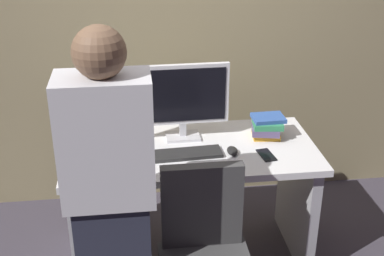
{
  "coord_description": "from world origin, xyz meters",
  "views": [
    {
      "loc": [
        -0.32,
        -2.63,
        2.13
      ],
      "look_at": [
        0.0,
        -0.05,
        0.91
      ],
      "focal_mm": 48.72,
      "sensor_mm": 36.0,
      "label": 1
    }
  ],
  "objects_px": {
    "person_at_desk": "(111,201)",
    "book_stack": "(267,127)",
    "monitor": "(183,98)",
    "cell_phone": "(266,155)",
    "cup_by_monitor": "(116,131)",
    "desk": "(191,183)",
    "mouse": "(232,151)",
    "keyboard": "(183,154)",
    "cup_near_keyboard": "(113,154)"
  },
  "relations": [
    {
      "from": "person_at_desk",
      "to": "monitor",
      "type": "height_order",
      "value": "person_at_desk"
    },
    {
      "from": "keyboard",
      "to": "mouse",
      "type": "xyz_separation_m",
      "value": [
        0.28,
        -0.01,
        0.01
      ]
    },
    {
      "from": "book_stack",
      "to": "person_at_desk",
      "type": "bearing_deg",
      "value": -141.76
    },
    {
      "from": "mouse",
      "to": "book_stack",
      "type": "relative_size",
      "value": 0.49
    },
    {
      "from": "person_at_desk",
      "to": "cup_by_monitor",
      "type": "distance_m",
      "value": 0.81
    },
    {
      "from": "person_at_desk",
      "to": "cup_by_monitor",
      "type": "height_order",
      "value": "person_at_desk"
    },
    {
      "from": "keyboard",
      "to": "cell_phone",
      "type": "height_order",
      "value": "keyboard"
    },
    {
      "from": "keyboard",
      "to": "book_stack",
      "type": "xyz_separation_m",
      "value": [
        0.52,
        0.17,
        0.06
      ]
    },
    {
      "from": "desk",
      "to": "cell_phone",
      "type": "distance_m",
      "value": 0.49
    },
    {
      "from": "person_at_desk",
      "to": "mouse",
      "type": "height_order",
      "value": "person_at_desk"
    },
    {
      "from": "monitor",
      "to": "cup_by_monitor",
      "type": "xyz_separation_m",
      "value": [
        -0.39,
        0.05,
        -0.22
      ]
    },
    {
      "from": "desk",
      "to": "book_stack",
      "type": "distance_m",
      "value": 0.56
    },
    {
      "from": "person_at_desk",
      "to": "mouse",
      "type": "bearing_deg",
      "value": 38.69
    },
    {
      "from": "cup_near_keyboard",
      "to": "book_stack",
      "type": "xyz_separation_m",
      "value": [
        0.9,
        0.2,
        0.02
      ]
    },
    {
      "from": "keyboard",
      "to": "cup_by_monitor",
      "type": "xyz_separation_m",
      "value": [
        -0.37,
        0.27,
        0.03
      ]
    },
    {
      "from": "person_at_desk",
      "to": "book_stack",
      "type": "distance_m",
      "value": 1.15
    },
    {
      "from": "keyboard",
      "to": "person_at_desk",
      "type": "bearing_deg",
      "value": -128.97
    },
    {
      "from": "person_at_desk",
      "to": "cell_phone",
      "type": "relative_size",
      "value": 11.38
    },
    {
      "from": "desk",
      "to": "cup_by_monitor",
      "type": "height_order",
      "value": "cup_by_monitor"
    },
    {
      "from": "keyboard",
      "to": "mouse",
      "type": "relative_size",
      "value": 4.3
    },
    {
      "from": "book_stack",
      "to": "keyboard",
      "type": "bearing_deg",
      "value": -161.39
    },
    {
      "from": "mouse",
      "to": "book_stack",
      "type": "height_order",
      "value": "book_stack"
    },
    {
      "from": "monitor",
      "to": "cup_by_monitor",
      "type": "relative_size",
      "value": 6.52
    },
    {
      "from": "book_stack",
      "to": "cell_phone",
      "type": "relative_size",
      "value": 1.43
    },
    {
      "from": "monitor",
      "to": "mouse",
      "type": "height_order",
      "value": "monitor"
    },
    {
      "from": "person_at_desk",
      "to": "book_stack",
      "type": "xyz_separation_m",
      "value": [
        0.9,
        0.71,
        -0.01
      ]
    },
    {
      "from": "monitor",
      "to": "cup_near_keyboard",
      "type": "bearing_deg",
      "value": -147.83
    },
    {
      "from": "mouse",
      "to": "cell_phone",
      "type": "bearing_deg",
      "value": -14.93
    },
    {
      "from": "desk",
      "to": "cell_phone",
      "type": "bearing_deg",
      "value": -19.51
    },
    {
      "from": "cup_near_keyboard",
      "to": "book_stack",
      "type": "relative_size",
      "value": 0.5
    },
    {
      "from": "desk",
      "to": "person_at_desk",
      "type": "bearing_deg",
      "value": -125.12
    },
    {
      "from": "monitor",
      "to": "cup_by_monitor",
      "type": "distance_m",
      "value": 0.45
    },
    {
      "from": "desk",
      "to": "person_at_desk",
      "type": "height_order",
      "value": "person_at_desk"
    },
    {
      "from": "monitor",
      "to": "mouse",
      "type": "distance_m",
      "value": 0.42
    },
    {
      "from": "monitor",
      "to": "cup_near_keyboard",
      "type": "height_order",
      "value": "monitor"
    },
    {
      "from": "monitor",
      "to": "cell_phone",
      "type": "height_order",
      "value": "monitor"
    },
    {
      "from": "desk",
      "to": "cup_near_keyboard",
      "type": "relative_size",
      "value": 14.07
    },
    {
      "from": "person_at_desk",
      "to": "mouse",
      "type": "relative_size",
      "value": 16.39
    },
    {
      "from": "cup_near_keyboard",
      "to": "cell_phone",
      "type": "relative_size",
      "value": 0.71
    },
    {
      "from": "cup_near_keyboard",
      "to": "cell_phone",
      "type": "height_order",
      "value": "cup_near_keyboard"
    },
    {
      "from": "desk",
      "to": "mouse",
      "type": "distance_m",
      "value": 0.35
    },
    {
      "from": "mouse",
      "to": "cup_by_monitor",
      "type": "relative_size",
      "value": 1.21
    },
    {
      "from": "cup_near_keyboard",
      "to": "cell_phone",
      "type": "distance_m",
      "value": 0.85
    },
    {
      "from": "person_at_desk",
      "to": "book_stack",
      "type": "bearing_deg",
      "value": 38.24
    },
    {
      "from": "monitor",
      "to": "mouse",
      "type": "relative_size",
      "value": 5.4
    },
    {
      "from": "cup_near_keyboard",
      "to": "monitor",
      "type": "bearing_deg",
      "value": 32.17
    },
    {
      "from": "person_at_desk",
      "to": "cell_phone",
      "type": "distance_m",
      "value": 0.98
    },
    {
      "from": "mouse",
      "to": "cell_phone",
      "type": "xyz_separation_m",
      "value": [
        0.18,
        -0.05,
        -0.01
      ]
    },
    {
      "from": "cup_near_keyboard",
      "to": "cup_by_monitor",
      "type": "bearing_deg",
      "value": 87.04
    },
    {
      "from": "cell_phone",
      "to": "cup_by_monitor",
      "type": "bearing_deg",
      "value": 149.82
    }
  ]
}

